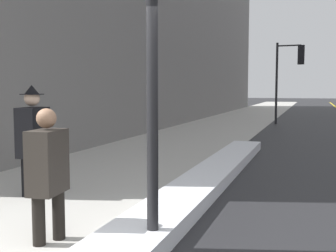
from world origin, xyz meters
TOP-DOWN VIEW (x-y plane):
  - sidewalk_slab at (-2.00, 15.00)m, footprint 4.00×80.00m
  - snow_bank_curb at (0.22, 4.33)m, footprint 0.74×9.52m
  - lamp_post at (0.40, 1.19)m, footprint 0.28×0.28m
  - traffic_light_near at (0.93, 18.16)m, footprint 1.31×0.32m
  - pedestrian_nearside at (-0.74, 1.00)m, footprint 0.33×0.51m
  - pedestrian_in_fedora at (-2.19, 2.71)m, footprint 0.37×0.76m

SIDE VIEW (x-z plane):
  - sidewalk_slab at x=-2.00m, z-range 0.00..0.01m
  - snow_bank_curb at x=0.22m, z-range 0.00..0.22m
  - pedestrian_nearside at x=-0.74m, z-range 0.08..1.56m
  - pedestrian_in_fedora at x=-2.19m, z-range 0.08..1.83m
  - lamp_post at x=0.40m, z-range 0.46..4.65m
  - traffic_light_near at x=0.93m, z-range 0.87..4.77m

